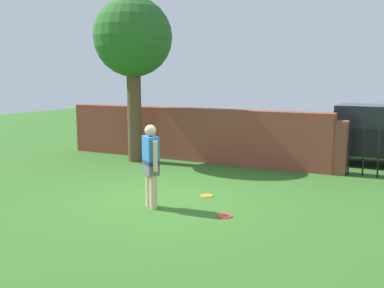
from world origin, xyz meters
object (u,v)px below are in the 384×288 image
object	(u,v)px
person	(151,162)
frisbee_orange	(207,196)
car	(373,135)
frisbee_red	(225,216)
tree	(133,40)

from	to	relation	value
person	frisbee_orange	bearing A→B (deg)	98.14
car	frisbee_orange	size ratio (longest dim) A/B	15.66
car	frisbee_red	distance (m)	6.70
car	tree	bearing A→B (deg)	-156.32
car	frisbee_orange	xyz separation A→B (m)	(-2.88, -5.25, -0.85)
tree	car	world-z (taller)	tree
tree	frisbee_orange	world-z (taller)	tree
person	car	world-z (taller)	car
tree	frisbee_orange	xyz separation A→B (m)	(3.55, -2.56, -3.56)
person	car	size ratio (longest dim) A/B	0.38
frisbee_orange	tree	bearing A→B (deg)	144.21
tree	frisbee_red	bearing A→B (deg)	-39.64
person	car	bearing A→B (deg)	97.23
person	tree	bearing A→B (deg)	163.49
tree	car	bearing A→B (deg)	22.68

